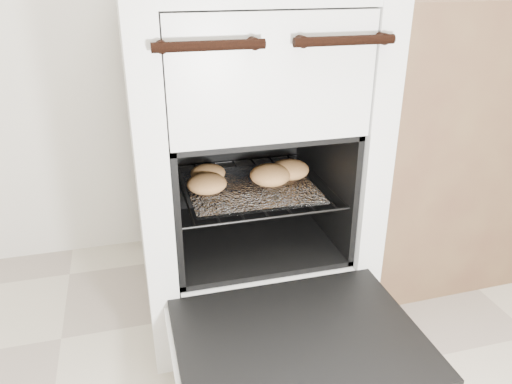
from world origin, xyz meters
TOP-DOWN VIEW (x-y plane):
  - stove at (-0.09, 1.15)m, footprint 0.63×0.70m
  - oven_door at (-0.09, 0.62)m, footprint 0.57×0.44m
  - oven_rack at (-0.09, 1.08)m, footprint 0.46×0.44m
  - foil_sheet at (-0.09, 1.06)m, footprint 0.36×0.32m
  - baked_rolls at (-0.09, 1.07)m, footprint 0.38×0.22m
  - counter at (0.71, 1.24)m, footprint 0.92×0.63m

SIDE VIEW (x-z plane):
  - oven_door at x=-0.09m, z-range 0.19..0.23m
  - oven_rack at x=-0.09m, z-range 0.40..0.41m
  - foil_sheet at x=-0.09m, z-range 0.41..0.41m
  - baked_rolls at x=-0.09m, z-range 0.41..0.47m
  - counter at x=0.71m, z-range 0.00..0.91m
  - stove at x=-0.09m, z-range -0.01..0.96m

